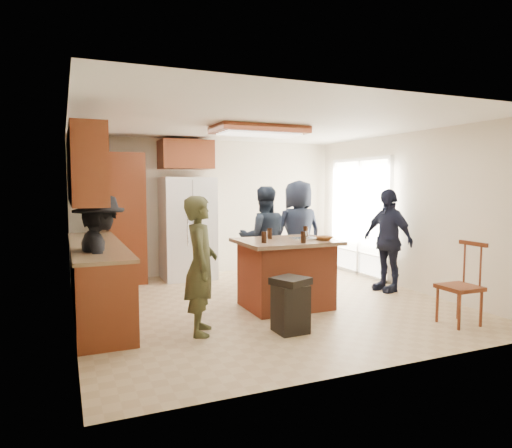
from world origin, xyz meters
name	(u,v)px	position (x,y,z in m)	size (l,w,h in m)	color
room_shell	(423,223)	(4.37, 1.64, 0.87)	(8.00, 5.20, 5.00)	tan
person_front_left	(201,265)	(-1.18, -0.88, 0.78)	(0.57, 0.41, 1.55)	#3E4025
person_behind_left	(264,238)	(0.37, 0.87, 0.82)	(0.80, 0.49, 1.65)	#1B2537
person_behind_right	(298,233)	(1.04, 0.94, 0.87)	(0.85, 0.56, 1.75)	#181F30
person_side_right	(387,240)	(2.10, -0.02, 0.81)	(0.94, 0.48, 1.61)	black
person_counter	(100,261)	(-2.20, -0.25, 0.79)	(1.03, 0.48, 1.59)	black
left_cabinetry	(93,241)	(-2.24, 0.40, 0.96)	(0.64, 3.00, 2.30)	maroon
back_wall_units	(141,202)	(-1.33, 2.20, 1.38)	(1.80, 0.60, 2.45)	maroon
refrigerator	(188,228)	(-0.55, 2.12, 0.90)	(0.90, 0.76, 1.80)	white
kitchen_island	(286,273)	(0.19, -0.27, 0.47)	(1.28, 1.03, 0.93)	#A8482B
island_items	(304,237)	(0.40, -0.39, 0.97)	(1.01, 0.69, 0.15)	silver
trash_bin	(290,305)	(-0.24, -1.24, 0.32)	(0.47, 0.47, 0.63)	black
spindle_chair	(461,287)	(1.78, -1.78, 0.45)	(0.43, 0.43, 0.99)	maroon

